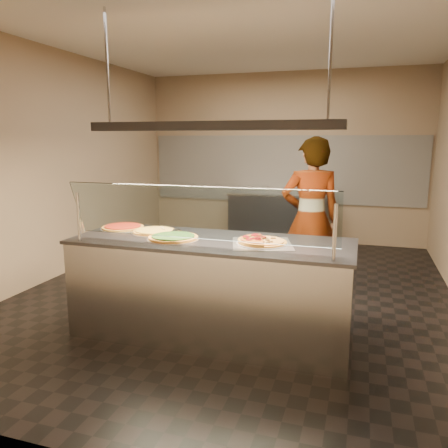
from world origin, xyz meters
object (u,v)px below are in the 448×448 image
(perforated_tray, at_px, (262,243))
(pizza_tomato, at_px, (123,227))
(half_pizza_sausage, at_px, (273,242))
(pizza_spinach, at_px, (173,237))
(half_pizza_pepperoni, at_px, (251,239))
(prep_table, at_px, (278,219))
(heat_lamp_housing, at_px, (210,126))
(serving_counter, at_px, (211,288))
(pizza_spatula, at_px, (167,229))
(pizza_cheese, at_px, (155,231))
(sneeze_guard, at_px, (197,214))
(worker, at_px, (311,219))

(perforated_tray, xyz_separation_m, pizza_tomato, (-1.52, 0.24, 0.01))
(half_pizza_sausage, relative_size, pizza_spinach, 0.96)
(half_pizza_sausage, bearing_deg, half_pizza_pepperoni, 179.06)
(prep_table, relative_size, heat_lamp_housing, 0.73)
(serving_counter, height_order, heat_lamp_housing, heat_lamp_housing)
(half_pizza_sausage, xyz_separation_m, heat_lamp_housing, (-0.59, 0.03, 0.99))
(pizza_tomato, relative_size, pizza_spatula, 1.65)
(half_pizza_sausage, distance_m, prep_table, 3.89)
(pizza_cheese, bearing_deg, perforated_tray, -7.62)
(pizza_spinach, bearing_deg, pizza_tomato, 156.98)
(half_pizza_pepperoni, bearing_deg, half_pizza_sausage, -0.94)
(sneeze_guard, xyz_separation_m, pizza_spinach, (-0.34, 0.26, -0.28))
(pizza_spinach, bearing_deg, serving_counter, 13.69)
(serving_counter, relative_size, pizza_tomato, 5.69)
(sneeze_guard, xyz_separation_m, prep_table, (-0.07, 4.12, -0.76))
(half_pizza_pepperoni, distance_m, heat_lamp_housing, 1.06)
(sneeze_guard, distance_m, pizza_tomato, 1.21)
(serving_counter, height_order, half_pizza_sausage, half_pizza_sausage)
(sneeze_guard, bearing_deg, heat_lamp_housing, 90.00)
(half_pizza_sausage, height_order, heat_lamp_housing, heat_lamp_housing)
(half_pizza_pepperoni, relative_size, worker, 0.25)
(half_pizza_sausage, bearing_deg, prep_table, 99.78)
(sneeze_guard, height_order, pizza_cheese, sneeze_guard)
(pizza_cheese, relative_size, pizza_tomato, 0.99)
(half_pizza_pepperoni, relative_size, heat_lamp_housing, 0.20)
(half_pizza_sausage, distance_m, heat_lamp_housing, 1.15)
(pizza_spinach, bearing_deg, heat_lamp_housing, 13.69)
(half_pizza_sausage, xyz_separation_m, pizza_spatula, (-1.11, 0.22, 0.00))
(heat_lamp_housing, bearing_deg, pizza_tomato, 168.36)
(pizza_spatula, bearing_deg, half_pizza_pepperoni, -13.25)
(worker, height_order, heat_lamp_housing, heat_lamp_housing)
(pizza_tomato, bearing_deg, worker, 31.77)
(half_pizza_sausage, bearing_deg, sneeze_guard, -151.88)
(pizza_cheese, distance_m, pizza_tomato, 0.42)
(sneeze_guard, bearing_deg, prep_table, 90.99)
(heat_lamp_housing, bearing_deg, pizza_spinach, -166.31)
(sneeze_guard, height_order, heat_lamp_housing, heat_lamp_housing)
(prep_table, xyz_separation_m, heat_lamp_housing, (0.07, -3.77, 1.48))
(half_pizza_sausage, xyz_separation_m, pizza_cheese, (-1.22, 0.15, -0.01))
(sneeze_guard, distance_m, perforated_tray, 0.65)
(pizza_cheese, height_order, prep_table, pizza_cheese)
(serving_counter, distance_m, worker, 1.59)
(half_pizza_pepperoni, xyz_separation_m, pizza_tomato, (-1.42, 0.24, -0.02))
(half_pizza_pepperoni, relative_size, prep_table, 0.28)
(sneeze_guard, distance_m, pizza_cheese, 0.83)
(sneeze_guard, height_order, pizza_tomato, sneeze_guard)
(sneeze_guard, xyz_separation_m, worker, (0.75, 1.66, -0.29))
(worker, bearing_deg, half_pizza_sausage, 66.68)
(half_pizza_pepperoni, xyz_separation_m, pizza_spatula, (-0.91, 0.21, -0.01))
(pizza_cheese, xyz_separation_m, pizza_spatula, (0.11, 0.07, 0.01))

